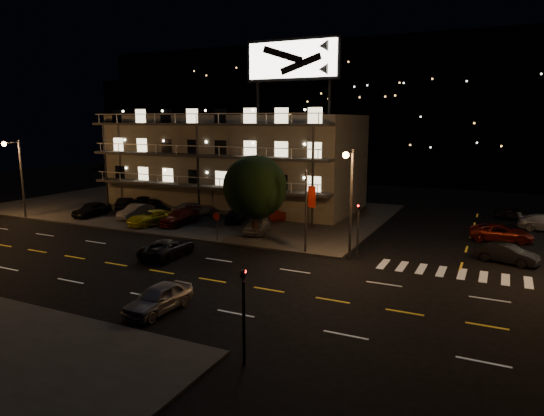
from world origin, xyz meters
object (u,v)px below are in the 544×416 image
at_px(lot_car_4, 257,224).
at_px(side_car_0, 507,254).
at_px(lot_car_2, 152,218).
at_px(road_car_west, 168,248).
at_px(tree, 254,189).
at_px(lot_car_7, 193,209).
at_px(road_car_east, 159,298).

bearing_deg(lot_car_4, side_car_0, -13.54).
bearing_deg(lot_car_2, lot_car_4, 27.20).
bearing_deg(road_car_west, tree, -115.81).
xyz_separation_m(lot_car_2, lot_car_7, (1.15, 5.08, 0.03)).
height_order(road_car_east, road_car_west, road_car_east).
relative_size(tree, side_car_0, 1.68).
relative_size(lot_car_2, lot_car_7, 0.99).
bearing_deg(lot_car_2, road_car_west, -25.29).
height_order(lot_car_4, lot_car_7, lot_car_4).
xyz_separation_m(lot_car_4, road_car_west, (-2.70, -9.26, -0.22)).
relative_size(lot_car_4, lot_car_7, 0.88).
bearing_deg(tree, lot_car_7, 151.84).
height_order(lot_car_4, road_car_west, lot_car_4).
bearing_deg(road_car_east, tree, 103.02).
bearing_deg(lot_car_2, side_car_0, 22.14).
xyz_separation_m(lot_car_7, road_car_west, (6.72, -12.94, -0.19)).
distance_m(tree, side_car_0, 19.74).
relative_size(lot_car_7, side_car_0, 1.19).
relative_size(tree, lot_car_7, 1.41).
distance_m(side_car_0, road_car_west, 24.43).
relative_size(lot_car_2, lot_car_4, 1.12).
height_order(side_car_0, road_car_east, road_car_east).
bearing_deg(lot_car_7, road_car_east, 135.74).
height_order(tree, road_car_west, tree).
distance_m(lot_car_2, road_car_east, 21.49).
bearing_deg(lot_car_2, tree, 18.23).
bearing_deg(side_car_0, lot_car_2, 108.99).
bearing_deg(lot_car_2, lot_car_7, 96.90).
bearing_deg(road_car_east, lot_car_7, 124.15).
height_order(lot_car_2, road_car_west, lot_car_2).
relative_size(road_car_east, road_car_west, 0.88).
relative_size(tree, lot_car_4, 1.59).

